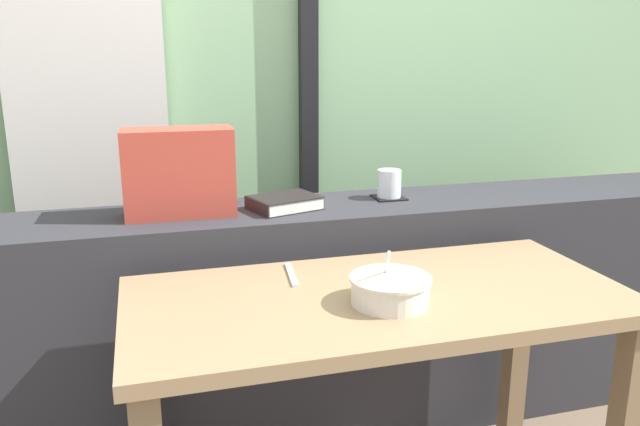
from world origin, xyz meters
TOP-DOWN VIEW (x-y plane):
  - outdoor_backdrop at (0.00, 1.24)m, footprint 4.80×0.08m
  - curtain_left_panel at (-0.76, 1.14)m, footprint 0.56×0.06m
  - window_divider_post at (0.07, 1.17)m, footprint 0.07×0.05m
  - dark_console_ledge at (0.00, 0.55)m, footprint 2.80×0.36m
  - breakfast_table at (-0.05, 0.02)m, footprint 1.22×0.57m
  - coaster_square at (0.19, 0.58)m, footprint 0.10×0.10m
  - juice_glass at (0.19, 0.58)m, footprint 0.08×0.08m
  - closed_book at (-0.17, 0.54)m, footprint 0.24×0.20m
  - throw_pillow at (-0.49, 0.55)m, footprint 0.32×0.15m
  - soup_bowl at (-0.05, -0.05)m, footprint 0.19×0.19m
  - fork_utensil at (-0.23, 0.20)m, footprint 0.03×0.17m

SIDE VIEW (x-z plane):
  - dark_console_ledge at x=0.00m, z-range 0.00..0.78m
  - breakfast_table at x=-0.05m, z-range 0.23..0.92m
  - fork_utensil at x=-0.23m, z-range 0.69..0.70m
  - soup_bowl at x=-0.05m, z-range 0.65..0.79m
  - coaster_square at x=0.19m, z-range 0.78..0.79m
  - closed_book at x=-0.17m, z-range 0.78..0.82m
  - juice_glass at x=0.19m, z-range 0.78..0.88m
  - throw_pillow at x=-0.49m, z-range 0.78..1.04m
  - curtain_left_panel at x=-0.76m, z-range 0.00..2.50m
  - window_divider_post at x=0.07m, z-range 0.00..2.60m
  - outdoor_backdrop at x=0.00m, z-range 0.00..2.80m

